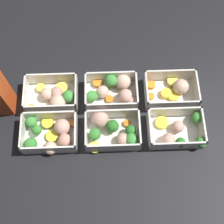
% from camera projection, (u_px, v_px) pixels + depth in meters
% --- Properties ---
extents(ground_plane, '(4.00, 4.00, 0.00)m').
position_uv_depth(ground_plane, '(112.00, 115.00, 0.96)').
color(ground_plane, black).
extents(container_near_left, '(0.16, 0.12, 0.06)m').
position_uv_depth(container_near_left, '(51.00, 134.00, 0.91)').
color(container_near_left, silver).
rests_on(container_near_left, ground_plane).
extents(container_near_center, '(0.16, 0.13, 0.06)m').
position_uv_depth(container_near_center, '(112.00, 130.00, 0.91)').
color(container_near_center, silver).
rests_on(container_near_center, ground_plane).
extents(container_near_right, '(0.17, 0.12, 0.06)m').
position_uv_depth(container_near_right, '(178.00, 131.00, 0.92)').
color(container_near_right, silver).
rests_on(container_near_right, ground_plane).
extents(container_far_left, '(0.16, 0.11, 0.06)m').
position_uv_depth(container_far_left, '(54.00, 96.00, 0.96)').
color(container_far_left, silver).
rests_on(container_far_left, ground_plane).
extents(container_far_center, '(0.17, 0.12, 0.06)m').
position_uv_depth(container_far_center, '(115.00, 91.00, 0.96)').
color(container_far_center, silver).
rests_on(container_far_center, ground_plane).
extents(container_far_right, '(0.16, 0.12, 0.06)m').
position_uv_depth(container_far_right, '(173.00, 90.00, 0.97)').
color(container_far_right, silver).
rests_on(container_far_right, ground_plane).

